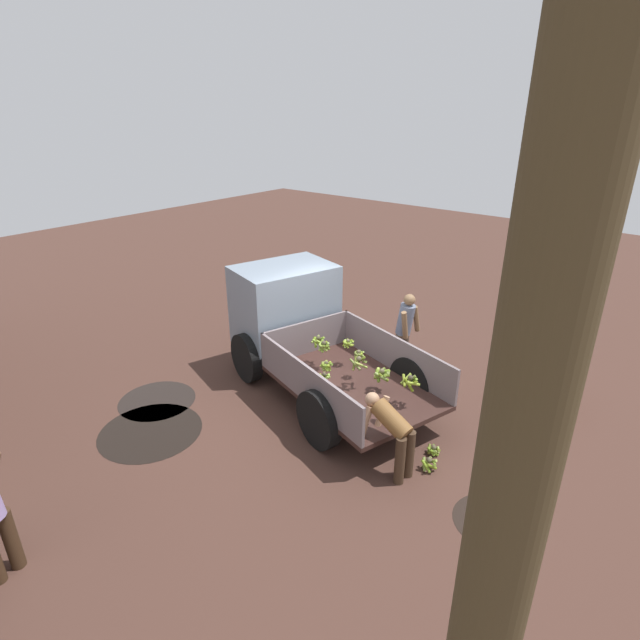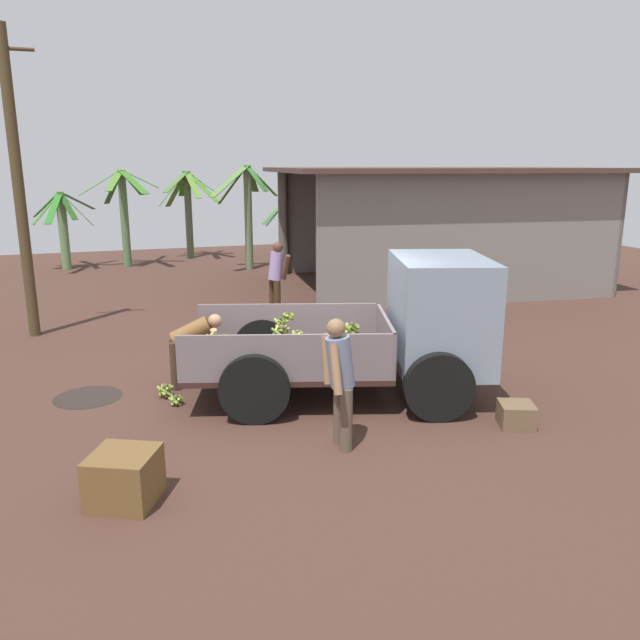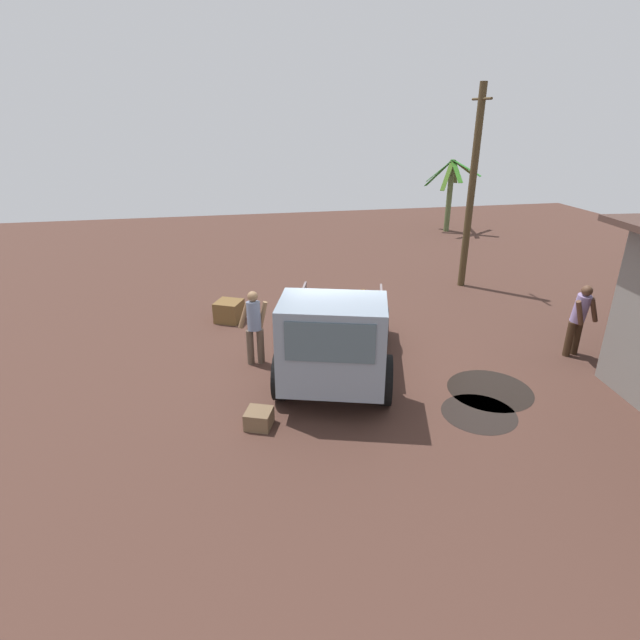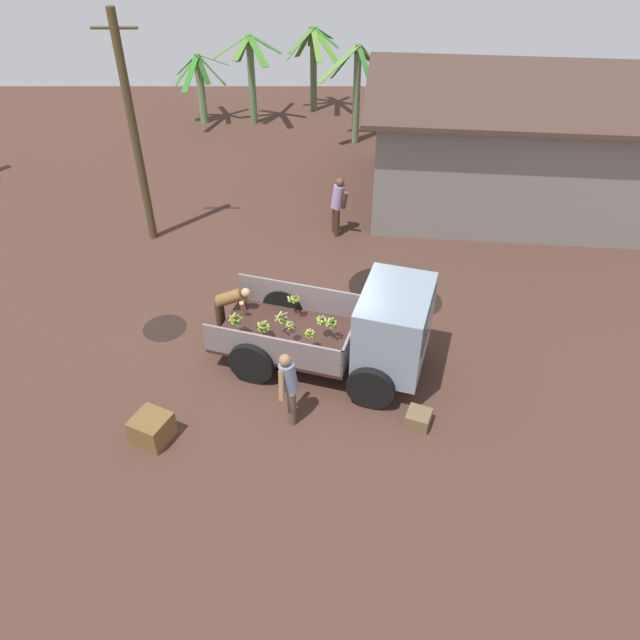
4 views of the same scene
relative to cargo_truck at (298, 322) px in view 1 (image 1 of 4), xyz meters
The scene contains 11 objects.
ground 1.66m from the cargo_truck, 158.10° to the left, with size 36.00×36.00×0.00m, color #472D24.
mud_patch_0 2.97m from the cargo_truck, 62.29° to the left, with size 1.36×1.36×0.01m, color black.
mud_patch_1 3.30m from the cargo_truck, 79.75° to the left, with size 1.66×1.66×0.01m, color black.
mud_patch_2 4.88m from the cargo_truck, 162.96° to the left, with size 1.00×1.00×0.01m, color black.
cargo_truck is the anchor object (origin of this frame).
person_foreground_visitor 2.11m from the cargo_truck, 138.33° to the right, with size 0.37×0.66×1.64m.
person_worker_loading 3.32m from the cargo_truck, 155.19° to the left, with size 0.83×0.68×1.15m.
banana_bunch_on_ground_0 3.54m from the cargo_truck, 168.94° to the left, with size 0.23×0.22×0.16m.
banana_bunch_on_ground_1 3.72m from the cargo_truck, 163.57° to the left, with size 0.26×0.26×0.22m.
wooden_crate_0 4.60m from the cargo_truck, 155.22° to the right, with size 0.64×0.64×0.54m, color brown.
wooden_crate_1 2.01m from the cargo_truck, 60.06° to the right, with size 0.44×0.44×0.31m, color brown.
Camera 1 is at (-4.74, 6.11, 4.94)m, focal length 28.00 mm.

